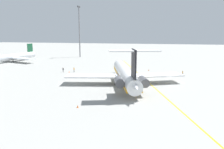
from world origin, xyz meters
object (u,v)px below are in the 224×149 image
(ground_crew_portside, at_px, (74,69))
(safety_cone_wingtip, at_px, (149,70))
(main_jetliner, at_px, (126,74))
(airliner_mid_right, at_px, (11,57))
(ground_crew_near_tail, at_px, (183,72))
(ground_crew_near_nose, at_px, (63,69))
(safety_cone_nose, at_px, (69,72))
(safety_cone_tail, at_px, (78,106))
(light_mast, at_px, (79,30))

(ground_crew_portside, distance_m, safety_cone_wingtip, 29.55)
(main_jetliner, height_order, airliner_mid_right, main_jetliner)
(ground_crew_near_tail, relative_size, ground_crew_portside, 0.95)
(airliner_mid_right, height_order, safety_cone_wingtip, airliner_mid_right)
(airliner_mid_right, bearing_deg, ground_crew_near_nose, 77.02)
(ground_crew_portside, distance_m, safety_cone_nose, 2.27)
(airliner_mid_right, bearing_deg, main_jetliner, 76.78)
(ground_crew_near_nose, relative_size, safety_cone_nose, 3.29)
(safety_cone_nose, bearing_deg, ground_crew_near_tail, -87.31)
(main_jetliner, height_order, ground_crew_portside, main_jetliner)
(main_jetliner, xyz_separation_m, ground_crew_near_tail, (18.19, -18.38, -2.12))
(main_jetliner, height_order, ground_crew_near_tail, main_jetliner)
(safety_cone_tail, bearing_deg, ground_crew_near_nose, 26.23)
(ground_crew_portside, xyz_separation_m, light_mast, (47.87, 13.39, 14.80))
(main_jetliner, xyz_separation_m, ground_crew_portside, (17.68, 22.46, -2.07))
(main_jetliner, distance_m, ground_crew_near_nose, 31.12)
(ground_crew_near_tail, height_order, ground_crew_portside, ground_crew_portside)
(safety_cone_nose, height_order, light_mast, light_mast)
(main_jetliner, xyz_separation_m, safety_cone_tail, (-22.44, 7.31, -2.95))
(airliner_mid_right, xyz_separation_m, ground_crew_portside, (-20.89, -40.74, -1.37))
(airliner_mid_right, bearing_deg, light_mast, 152.79)
(ground_crew_near_nose, relative_size, safety_cone_wingtip, 3.29)
(airliner_mid_right, bearing_deg, ground_crew_near_tail, 94.15)
(safety_cone_nose, distance_m, safety_cone_tail, 42.07)
(airliner_mid_right, bearing_deg, safety_cone_tail, 60.67)
(safety_cone_wingtip, height_order, safety_cone_tail, same)
(ground_crew_portside, bearing_deg, safety_cone_wingtip, -136.96)
(ground_crew_near_tail, bearing_deg, airliner_mid_right, 11.00)
(safety_cone_tail, bearing_deg, ground_crew_near_tail, -32.30)
(safety_cone_nose, height_order, safety_cone_wingtip, same)
(ground_crew_near_nose, height_order, safety_cone_nose, ground_crew_near_nose)
(safety_cone_tail, bearing_deg, main_jetliner, -18.03)
(ground_crew_near_nose, bearing_deg, safety_cone_nose, 84.20)
(ground_crew_portside, bearing_deg, ground_crew_near_nose, 46.40)
(ground_crew_portside, height_order, safety_cone_nose, ground_crew_portside)
(safety_cone_nose, distance_m, safety_cone_wingtip, 31.37)
(safety_cone_nose, bearing_deg, airliner_mid_right, 60.33)
(main_jetliner, relative_size, light_mast, 1.36)
(ground_crew_near_nose, relative_size, ground_crew_portside, 0.99)
(safety_cone_tail, bearing_deg, safety_cone_nose, 23.28)
(main_jetliner, bearing_deg, ground_crew_near_tail, -60.18)
(airliner_mid_right, height_order, ground_crew_near_tail, airliner_mid_right)
(main_jetliner, distance_m, safety_cone_wingtip, 26.46)
(main_jetliner, distance_m, safety_cone_nose, 29.05)
(airliner_mid_right, height_order, ground_crew_near_nose, airliner_mid_right)
(ground_crew_near_nose, xyz_separation_m, light_mast, (49.23, 9.44, 14.81))
(safety_cone_wingtip, xyz_separation_m, safety_cone_tail, (-48.04, 13.30, 0.00))
(main_jetliner, height_order, safety_cone_tail, main_jetliner)
(main_jetliner, xyz_separation_m, airliner_mid_right, (38.58, 63.20, -0.70))
(main_jetliner, height_order, safety_cone_wingtip, main_jetliner)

